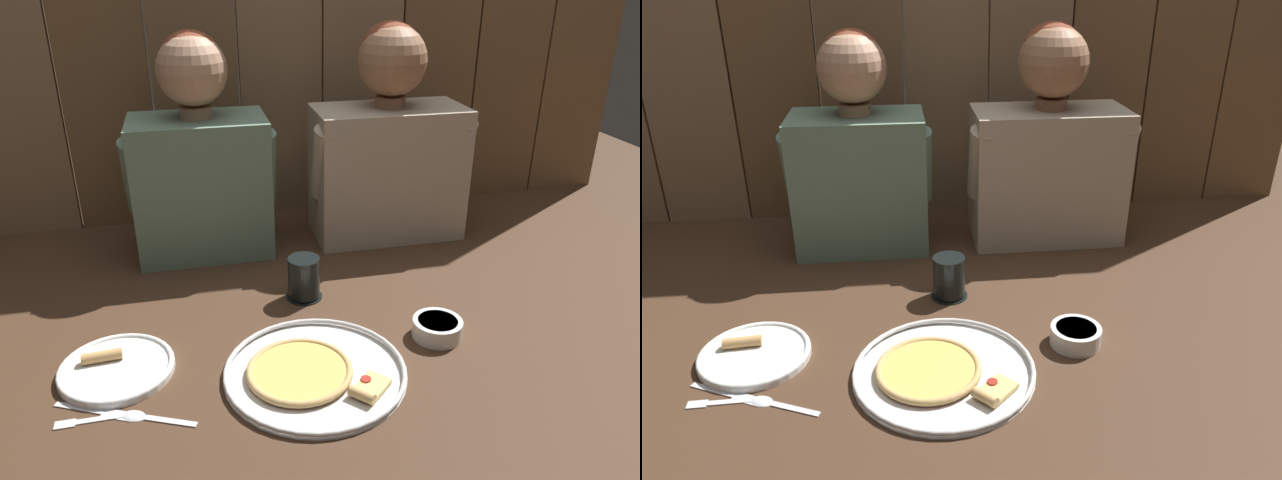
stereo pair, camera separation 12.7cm
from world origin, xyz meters
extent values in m
plane|color=#422B1C|center=(0.00, 0.00, 0.00)|extent=(3.20, 3.20, 0.00)
cylinder|color=silver|center=(-0.08, -0.12, 0.00)|extent=(0.35, 0.35, 0.01)
torus|color=silver|center=(-0.08, -0.12, 0.01)|extent=(0.35, 0.35, 0.01)
cylinder|color=#B23823|center=(-0.11, -0.12, 0.01)|extent=(0.20, 0.20, 0.00)
cylinder|color=#EABC56|center=(-0.11, -0.12, 0.01)|extent=(0.19, 0.19, 0.01)
torus|color=tan|center=(-0.11, -0.12, 0.01)|extent=(0.21, 0.21, 0.01)
cube|color=#F4D170|center=(0.01, -0.19, 0.01)|extent=(0.09, 0.09, 0.01)
cylinder|color=tan|center=(-0.02, -0.21, 0.02)|extent=(0.05, 0.05, 0.02)
cylinder|color=#A3281E|center=(0.00, -0.17, 0.02)|extent=(0.02, 0.02, 0.00)
cylinder|color=white|center=(-0.46, -0.03, 0.01)|extent=(0.22, 0.22, 0.01)
torus|color=white|center=(-0.46, -0.03, 0.01)|extent=(0.22, 0.22, 0.01)
cylinder|color=tan|center=(-0.48, 0.00, 0.02)|extent=(0.08, 0.03, 0.02)
cylinder|color=black|center=(-0.05, 0.17, 0.00)|extent=(0.09, 0.09, 0.01)
cylinder|color=black|center=(-0.05, 0.17, 0.05)|extent=(0.07, 0.07, 0.10)
cylinder|color=white|center=(0.19, -0.05, 0.02)|extent=(0.10, 0.10, 0.04)
cylinder|color=#B23823|center=(0.19, -0.05, 0.03)|extent=(0.08, 0.08, 0.02)
cube|color=silver|center=(-0.47, -0.16, 0.00)|extent=(0.10, 0.01, 0.01)
cube|color=silver|center=(-0.53, -0.16, 0.00)|extent=(0.04, 0.02, 0.01)
cube|color=silver|center=(-0.52, -0.12, 0.00)|extent=(0.09, 0.05, 0.01)
cube|color=silver|center=(-0.45, -0.15, 0.00)|extent=(0.06, 0.05, 0.00)
cube|color=silver|center=(-0.36, -0.19, 0.00)|extent=(0.09, 0.05, 0.01)
ellipsoid|color=silver|center=(-0.42, -0.16, 0.00)|extent=(0.05, 0.05, 0.01)
cube|color=slate|center=(-0.26, 0.49, 0.18)|extent=(0.35, 0.22, 0.37)
cylinder|color=tan|center=(-0.26, 0.49, 0.38)|extent=(0.08, 0.08, 0.03)
sphere|color=tan|center=(-0.26, 0.49, 0.48)|extent=(0.17, 0.17, 0.17)
sphere|color=brown|center=(-0.26, 0.50, 0.50)|extent=(0.16, 0.16, 0.16)
cylinder|color=slate|center=(-0.41, 0.45, 0.24)|extent=(0.08, 0.13, 0.21)
cylinder|color=slate|center=(-0.10, 0.45, 0.24)|extent=(0.08, 0.13, 0.21)
cube|color=#B2A38E|center=(0.26, 0.49, 0.18)|extent=(0.41, 0.21, 0.37)
cylinder|color=#9E7051|center=(0.26, 0.49, 0.38)|extent=(0.08, 0.08, 0.03)
sphere|color=#9E7051|center=(0.26, 0.49, 0.49)|extent=(0.18, 0.18, 0.18)
sphere|color=brown|center=(0.26, 0.50, 0.50)|extent=(0.17, 0.17, 0.17)
cylinder|color=#B2A38E|center=(0.07, 0.45, 0.24)|extent=(0.08, 0.14, 0.22)
cylinder|color=#B2A38E|center=(0.44, 0.45, 0.24)|extent=(0.08, 0.13, 0.22)
cube|color=brown|center=(-0.49, 0.73, 0.58)|extent=(0.24, 0.03, 1.16)
cube|color=brown|center=(-0.24, 0.73, 0.58)|extent=(0.24, 0.03, 1.16)
cube|color=#8A6C4D|center=(0.00, 0.73, 0.58)|extent=(0.24, 0.03, 1.16)
cube|color=#8C6D4F|center=(0.24, 0.73, 0.58)|extent=(0.24, 0.03, 1.16)
cube|color=brown|center=(0.49, 0.73, 0.58)|extent=(0.24, 0.03, 1.16)
cube|color=brown|center=(0.73, 0.73, 0.58)|extent=(0.24, 0.03, 1.16)
cube|color=brown|center=(0.98, 0.73, 0.58)|extent=(0.24, 0.03, 1.16)
camera|label=1|loc=(-0.28, -1.02, 0.72)|focal=33.26mm
camera|label=2|loc=(-0.16, -1.04, 0.72)|focal=33.26mm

